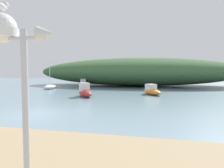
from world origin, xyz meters
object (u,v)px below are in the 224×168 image
Objects in this scene: mast_structure at (9,43)px; motorboat_inner_mooring at (83,84)px; motorboat_west_reach at (85,92)px; seagull_on_radar at (2,6)px; motorboat_near_shore at (152,91)px; sailboat_by_sandbar at (50,87)px.

mast_structure is 1.06× the size of motorboat_inner_mooring.
mast_structure reaches higher than motorboat_west_reach.
seagull_on_radar is 20.07m from motorboat_near_shore.
motorboat_west_reach is 0.97× the size of motorboat_inner_mooring.
motorboat_west_reach is at bearing 105.75° from seagull_on_radar.
mast_structure is 0.84× the size of sailboat_by_sandbar.
motorboat_near_shore is 14.37m from motorboat_inner_mooring.
mast_structure is at bearing -71.23° from motorboat_inner_mooring.
motorboat_west_reach is (-6.84, -3.44, 0.08)m from motorboat_near_shore.
mast_structure reaches higher than motorboat_inner_mooring.
motorboat_inner_mooring is at bearing 112.16° from motorboat_west_reach.
mast_structure is at bearing -60.86° from sailboat_by_sandbar.
seagull_on_radar is at bearing 173.81° from mast_structure.
motorboat_near_shore is at bearing -35.78° from motorboat_inner_mooring.
sailboat_by_sandbar is at bearing 138.96° from motorboat_west_reach.
seagull_on_radar reaches higher than motorboat_west_reach.
motorboat_west_reach is 0.77× the size of sailboat_by_sandbar.
motorboat_west_reach is 12.78m from motorboat_inner_mooring.
mast_structure is at bearing -73.78° from motorboat_west_reach.
sailboat_by_sandbar is at bearing 165.71° from motorboat_near_shore.
sailboat_by_sandbar is (-15.25, 3.88, -0.10)m from motorboat_near_shore.
motorboat_inner_mooring is at bearing 108.52° from seagull_on_radar.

